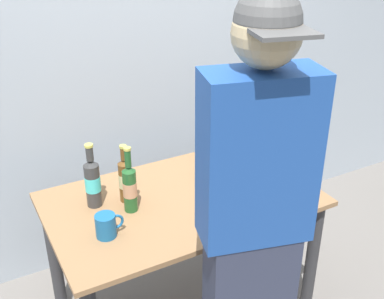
% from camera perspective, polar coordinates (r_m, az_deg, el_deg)
% --- Properties ---
extents(desk, '(1.31, 0.80, 0.75)m').
position_cam_1_polar(desk, '(2.43, -1.23, -8.35)').
color(desk, olive).
rests_on(desk, ground).
extents(laptop, '(0.39, 0.33, 0.21)m').
position_cam_1_polar(laptop, '(2.59, 5.02, -1.46)').
color(laptop, '#383D4C').
rests_on(laptop, desk).
extents(beer_bottle_dark, '(0.07, 0.07, 0.32)m').
position_cam_1_polar(beer_bottle_dark, '(2.28, -11.86, -3.78)').
color(beer_bottle_dark, '#333333').
rests_on(beer_bottle_dark, desk).
extents(beer_bottle_brown, '(0.07, 0.07, 0.33)m').
position_cam_1_polar(beer_bottle_brown, '(2.21, -7.49, -4.47)').
color(beer_bottle_brown, '#1E5123').
rests_on(beer_bottle_brown, desk).
extents(beer_bottle_green, '(0.06, 0.06, 0.30)m').
position_cam_1_polar(beer_bottle_green, '(2.29, -8.03, -3.50)').
color(beer_bottle_green, brown).
rests_on(beer_bottle_green, desk).
extents(person_figure, '(0.42, 0.33, 1.84)m').
position_cam_1_polar(person_figure, '(1.75, 7.28, -10.21)').
color(person_figure, '#2D3347').
rests_on(person_figure, ground).
extents(coffee_mug, '(0.13, 0.09, 0.11)m').
position_cam_1_polar(coffee_mug, '(2.10, -10.24, -8.98)').
color(coffee_mug, '#19598C').
rests_on(coffee_mug, desk).
extents(back_wall, '(6.00, 0.10, 2.60)m').
position_cam_1_polar(back_wall, '(2.78, -8.78, 11.50)').
color(back_wall, '#99A3AD').
rests_on(back_wall, ground).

